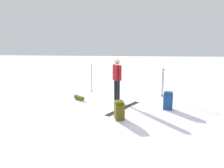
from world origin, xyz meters
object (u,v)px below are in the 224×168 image
(skier_standing, at_px, (117,78))
(sleeping_mat_rolled, at_px, (79,98))
(ski_pair_near, at_px, (124,108))
(ski_poles_planted_far, at_px, (163,81))
(backpack_bright, at_px, (168,101))
(ski_poles_planted_near, at_px, (92,77))
(backpack_large_dark, at_px, (119,110))

(skier_standing, height_order, sleeping_mat_rolled, skier_standing)
(ski_pair_near, distance_m, ski_poles_planted_far, 2.51)
(skier_standing, relative_size, backpack_bright, 2.69)
(ski_poles_planted_near, xyz_separation_m, ski_poles_planted_far, (-0.58, -3.30, -0.04))
(ski_pair_near, height_order, backpack_large_dark, backpack_large_dark)
(ski_pair_near, distance_m, backpack_bright, 1.58)
(backpack_large_dark, xyz_separation_m, ski_poles_planted_far, (2.93, -1.60, 0.42))
(backpack_large_dark, bearing_deg, sleeping_mat_rolled, 43.41)
(skier_standing, xyz_separation_m, backpack_bright, (-0.88, -1.90, -0.65))
(ski_poles_planted_near, xyz_separation_m, sleeping_mat_rolled, (-1.53, 0.17, -0.65))
(skier_standing, distance_m, sleeping_mat_rolled, 1.80)
(ski_poles_planted_far, bearing_deg, ski_pair_near, 140.15)
(backpack_bright, height_order, sleeping_mat_rolled, backpack_bright)
(skier_standing, bearing_deg, ski_poles_planted_near, 43.86)
(backpack_large_dark, distance_m, ski_poles_planted_far, 3.36)
(ski_pair_near, xyz_separation_m, ski_poles_planted_far, (1.85, -1.54, 0.68))
(backpack_large_dark, bearing_deg, backpack_bright, -53.72)
(backpack_large_dark, relative_size, ski_poles_planted_near, 0.42)
(ski_poles_planted_near, bearing_deg, ski_poles_planted_far, -99.97)
(ski_pair_near, bearing_deg, skier_standing, 19.91)
(skier_standing, bearing_deg, backpack_large_dark, -171.61)
(skier_standing, xyz_separation_m, ski_poles_planted_near, (1.46, 1.40, -0.22))
(backpack_bright, bearing_deg, ski_pair_near, 93.53)
(backpack_bright, distance_m, ski_poles_planted_near, 4.06)
(backpack_bright, relative_size, sleeping_mat_rolled, 1.15)
(ski_poles_planted_far, relative_size, sleeping_mat_rolled, 2.26)
(ski_pair_near, height_order, backpack_bright, backpack_bright)
(backpack_bright, bearing_deg, ski_poles_planted_near, 54.68)
(sleeping_mat_rolled, bearing_deg, ski_poles_planted_far, -74.76)
(backpack_large_dark, relative_size, backpack_bright, 0.89)
(ski_pair_near, distance_m, backpack_large_dark, 1.11)
(skier_standing, distance_m, ski_poles_planted_far, 2.11)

